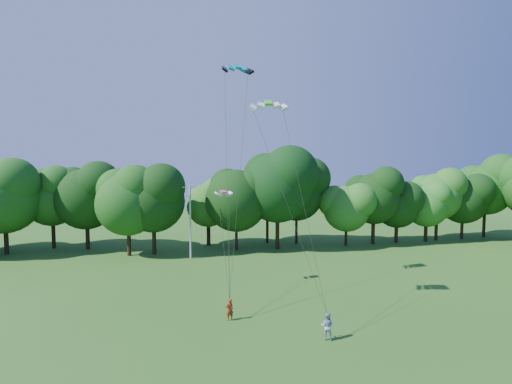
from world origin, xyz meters
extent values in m
cylinder|color=#A8A9A0|center=(-3.63, 30.53, 4.46)|extent=(0.22, 0.22, 8.92)
cube|color=#A8A9A0|center=(-3.63, 30.53, 8.70)|extent=(1.78, 0.31, 0.08)
imported|color=maroon|center=(-0.10, 11.10, 0.81)|extent=(0.70, 0.58, 1.63)
imported|color=#899ABE|center=(6.11, 7.08, 0.90)|extent=(1.08, 0.98, 1.80)
cube|color=#047489|center=(1.14, 19.34, 20.44)|extent=(3.03, 1.87, 0.73)
cube|color=#2CDA20|center=(3.03, 12.82, 16.24)|extent=(2.99, 1.55, 0.62)
cube|color=#D73B6B|center=(-0.13, 19.13, 8.98)|extent=(1.77, 1.21, 0.26)
cylinder|color=black|center=(7.79, 34.58, 2.60)|extent=(0.51, 0.51, 5.20)
ellipsoid|color=black|center=(7.79, 34.58, 9.45)|extent=(10.40, 10.40, 11.34)
cylinder|color=#392916|center=(30.32, 36.57, 1.69)|extent=(0.42, 0.42, 3.39)
ellipsoid|color=#24601D|center=(30.32, 36.57, 6.16)|extent=(6.78, 6.78, 7.39)
camera|label=1|loc=(-1.83, -17.76, 11.79)|focal=28.00mm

